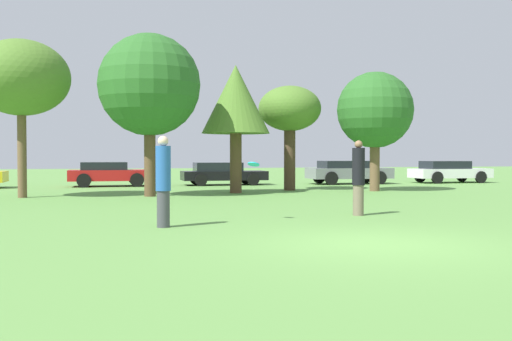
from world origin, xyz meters
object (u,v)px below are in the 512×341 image
tree_0 (21,78)px  parked_car_grey (348,171)px  person_thrower (163,181)px  frisbee (254,164)px  person_catcher (358,177)px  parked_car_white (449,171)px  tree_3 (290,111)px  parked_car_black (222,173)px  tree_4 (375,111)px  tree_2 (236,101)px  tree_1 (150,86)px  parked_car_red (109,173)px

tree_0 → parked_car_grey: tree_0 is taller
person_thrower → frisbee: person_thrower is taller
person_catcher → parked_car_grey: bearing=-126.2°
parked_car_white → tree_3: bearing=-157.0°
tree_3 → parked_car_black: (-1.98, 5.29, -2.88)m
parked_car_black → tree_4: bearing=-51.2°
frisbee → tree_4: 12.74m
tree_3 → parked_car_white: (10.84, 4.63, -2.84)m
tree_4 → tree_3: bearing=158.2°
tree_2 → parked_car_black: size_ratio=1.20×
tree_0 → parked_car_grey: size_ratio=1.29×
tree_0 → tree_3: size_ratio=1.25×
tree_4 → person_thrower: bearing=-133.6°
person_thrower → tree_4: 14.78m
parked_car_grey → parked_car_white: bearing=-1.0°
tree_3 → parked_car_black: 6.34m
tree_1 → parked_car_grey: bearing=32.4°
tree_0 → tree_2: (8.09, 0.67, -0.56)m
tree_3 → parked_car_grey: tree_3 is taller
person_thrower → tree_1: tree_1 is taller
person_catcher → parked_car_grey: 16.65m
frisbee → tree_3: size_ratio=0.06×
parked_car_black → frisbee: bearing=-98.7°
frisbee → tree_2: size_ratio=0.06×
parked_car_white → tree_2: bearing=-157.0°
person_thrower → parked_car_red: size_ratio=0.49×
tree_4 → parked_car_black: size_ratio=1.18×
tree_2 → parked_car_white: tree_2 is taller
tree_2 → tree_3: size_ratio=1.14×
tree_1 → parked_car_white: 18.73m
person_thrower → tree_4: tree_4 is taller
frisbee → tree_3: tree_3 is taller
person_thrower → tree_3: bearing=47.1°
frisbee → tree_0: tree_0 is taller
tree_1 → parked_car_white: bearing=22.0°
person_catcher → parked_car_red: person_catcher is taller
person_thrower → tree_0: size_ratio=0.34×
tree_3 → tree_4: 3.67m
tree_2 → parked_car_white: bearing=23.2°
parked_car_red → parked_car_grey: size_ratio=0.90×
tree_1 → parked_car_red: (-1.46, 7.68, -3.50)m
tree_1 → parked_car_black: (4.24, 7.56, -3.53)m
parked_car_grey → person_catcher: bearing=-112.5°
parked_car_white → frisbee: bearing=-134.2°
frisbee → person_thrower: bearing=-160.9°
tree_0 → person_thrower: bearing=-67.8°
tree_1 → parked_car_red: size_ratio=1.51×
parked_car_red → parked_car_white: bearing=-2.6°
frisbee → tree_3: 12.22m
tree_1 → parked_car_red: 8.57m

